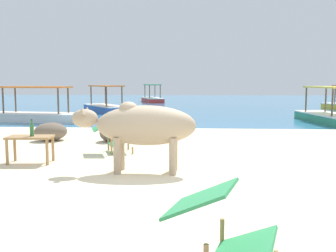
{
  "coord_description": "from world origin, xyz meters",
  "views": [
    {
      "loc": [
        0.45,
        -5.05,
        1.44
      ],
      "look_at": [
        -0.09,
        3.0,
        0.55
      ],
      "focal_mm": 42.21,
      "sensor_mm": 36.0,
      "label": 1
    }
  ],
  "objects_px": {
    "boat_green": "(328,115)",
    "boat_white": "(36,114)",
    "low_bench_table": "(30,141)",
    "bottle": "(32,129)",
    "boat_red": "(152,98)",
    "boat_blue": "(106,106)",
    "deck_chair_far": "(222,225)",
    "deck_chair_near": "(112,134)",
    "cow": "(142,126)"
  },
  "relations": [
    {
      "from": "boat_green",
      "to": "boat_white",
      "type": "relative_size",
      "value": 1.0
    },
    {
      "from": "low_bench_table",
      "to": "bottle",
      "type": "relative_size",
      "value": 2.68
    },
    {
      "from": "boat_red",
      "to": "boat_green",
      "type": "distance_m",
      "value": 16.44
    },
    {
      "from": "low_bench_table",
      "to": "boat_blue",
      "type": "relative_size",
      "value": 0.21
    },
    {
      "from": "deck_chair_far",
      "to": "boat_green",
      "type": "xyz_separation_m",
      "value": [
        4.58,
        11.65,
        -0.13
      ]
    },
    {
      "from": "deck_chair_far",
      "to": "boat_white",
      "type": "bearing_deg",
      "value": 133.59
    },
    {
      "from": "bottle",
      "to": "boat_red",
      "type": "xyz_separation_m",
      "value": [
        -0.27,
        22.25,
        -0.34
      ]
    },
    {
      "from": "deck_chair_far",
      "to": "boat_green",
      "type": "distance_m",
      "value": 12.52
    },
    {
      "from": "bottle",
      "to": "boat_white",
      "type": "height_order",
      "value": "boat_white"
    },
    {
      "from": "boat_blue",
      "to": "deck_chair_near",
      "type": "bearing_deg",
      "value": -20.23
    },
    {
      "from": "boat_red",
      "to": "boat_green",
      "type": "xyz_separation_m",
      "value": [
        7.86,
        -14.44,
        0.0
      ]
    },
    {
      "from": "boat_red",
      "to": "low_bench_table",
      "type": "bearing_deg",
      "value": 164.83
    },
    {
      "from": "boat_green",
      "to": "deck_chair_near",
      "type": "bearing_deg",
      "value": 129.3
    },
    {
      "from": "low_bench_table",
      "to": "deck_chair_far",
      "type": "height_order",
      "value": "deck_chair_far"
    },
    {
      "from": "bottle",
      "to": "deck_chair_far",
      "type": "xyz_separation_m",
      "value": [
        3.01,
        -3.85,
        -0.21
      ]
    },
    {
      "from": "cow",
      "to": "boat_blue",
      "type": "distance_m",
      "value": 13.47
    },
    {
      "from": "low_bench_table",
      "to": "boat_green",
      "type": "relative_size",
      "value": 0.21
    },
    {
      "from": "low_bench_table",
      "to": "boat_blue",
      "type": "distance_m",
      "value": 12.51
    },
    {
      "from": "cow",
      "to": "boat_green",
      "type": "height_order",
      "value": "boat_green"
    },
    {
      "from": "cow",
      "to": "boat_blue",
      "type": "bearing_deg",
      "value": -74.66
    },
    {
      "from": "low_bench_table",
      "to": "deck_chair_far",
      "type": "bearing_deg",
      "value": -56.42
    },
    {
      "from": "cow",
      "to": "boat_red",
      "type": "xyz_separation_m",
      "value": [
        -2.27,
        22.81,
        -0.48
      ]
    },
    {
      "from": "deck_chair_far",
      "to": "boat_white",
      "type": "distance_m",
      "value": 12.76
    },
    {
      "from": "cow",
      "to": "boat_blue",
      "type": "height_order",
      "value": "boat_blue"
    },
    {
      "from": "cow",
      "to": "deck_chair_far",
      "type": "height_order",
      "value": "cow"
    },
    {
      "from": "low_bench_table",
      "to": "boat_green",
      "type": "distance_m",
      "value": 10.9
    },
    {
      "from": "boat_blue",
      "to": "boat_white",
      "type": "distance_m",
      "value": 5.22
    },
    {
      "from": "boat_red",
      "to": "cow",
      "type": "bearing_deg",
      "value": 169.93
    },
    {
      "from": "bottle",
      "to": "boat_red",
      "type": "distance_m",
      "value": 22.25
    },
    {
      "from": "boat_blue",
      "to": "boat_white",
      "type": "relative_size",
      "value": 0.97
    },
    {
      "from": "cow",
      "to": "deck_chair_near",
      "type": "height_order",
      "value": "cow"
    },
    {
      "from": "bottle",
      "to": "low_bench_table",
      "type": "bearing_deg",
      "value": 157.23
    },
    {
      "from": "low_bench_table",
      "to": "boat_white",
      "type": "height_order",
      "value": "boat_white"
    },
    {
      "from": "boat_red",
      "to": "boat_white",
      "type": "bearing_deg",
      "value": 153.96
    },
    {
      "from": "boat_green",
      "to": "deck_chair_far",
      "type": "bearing_deg",
      "value": 151.74
    },
    {
      "from": "boat_white",
      "to": "boat_red",
      "type": "bearing_deg",
      "value": -92.18
    },
    {
      "from": "low_bench_table",
      "to": "boat_red",
      "type": "relative_size",
      "value": 0.21
    },
    {
      "from": "cow",
      "to": "deck_chair_near",
      "type": "bearing_deg",
      "value": -63.52
    },
    {
      "from": "deck_chair_near",
      "to": "boat_blue",
      "type": "bearing_deg",
      "value": 84.46
    },
    {
      "from": "boat_blue",
      "to": "boat_green",
      "type": "distance_m",
      "value": 10.21
    },
    {
      "from": "boat_red",
      "to": "boat_blue",
      "type": "bearing_deg",
      "value": 157.07
    },
    {
      "from": "deck_chair_near",
      "to": "boat_green",
      "type": "height_order",
      "value": "boat_green"
    },
    {
      "from": "cow",
      "to": "deck_chair_far",
      "type": "relative_size",
      "value": 2.21
    },
    {
      "from": "bottle",
      "to": "deck_chair_near",
      "type": "relative_size",
      "value": 0.33
    },
    {
      "from": "low_bench_table",
      "to": "boat_white",
      "type": "relative_size",
      "value": 0.21
    },
    {
      "from": "low_bench_table",
      "to": "deck_chair_near",
      "type": "relative_size",
      "value": 0.88
    },
    {
      "from": "cow",
      "to": "boat_red",
      "type": "bearing_deg",
      "value": -84.07
    },
    {
      "from": "boat_green",
      "to": "cow",
      "type": "bearing_deg",
      "value": 139.45
    },
    {
      "from": "boat_red",
      "to": "boat_blue",
      "type": "height_order",
      "value": "same"
    },
    {
      "from": "bottle",
      "to": "boat_green",
      "type": "xyz_separation_m",
      "value": [
        7.58,
        7.81,
        -0.34
      ]
    }
  ]
}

